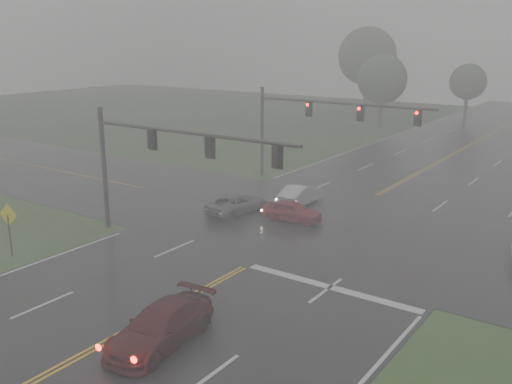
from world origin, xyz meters
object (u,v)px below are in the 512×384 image
Objects in this scene: sedan_maroon at (161,344)px; sedan_silver at (301,204)px; signal_gantry_near at (154,152)px; car_grey at (237,213)px; signal_gantry_far at (311,118)px; sedan_red at (292,221)px.

sedan_maroon reaches higher than sedan_silver.
signal_gantry_near is at bearing 129.26° from sedan_maroon.
signal_gantry_near is (-0.46, -6.58, 4.95)m from car_grey.
sedan_silver is at bearing -65.93° from signal_gantry_far.
sedan_silver is 4.64m from car_grey.
car_grey is 8.24m from signal_gantry_near.
sedan_maroon is 1.33× the size of sedan_red.
signal_gantry_far is (-7.52, 23.99, 5.01)m from sedan_maroon.
sedan_silver is 0.31× the size of signal_gantry_near.
car_grey is at bearing -89.25° from signal_gantry_far.
car_grey is 0.33× the size of signal_gantry_near.
sedan_maroon is 15.47m from sedan_red.
sedan_maroon is 1.21× the size of sedan_silver.
signal_gantry_near is 0.94× the size of signal_gantry_far.
signal_gantry_near is (-7.85, 7.90, 4.95)m from sedan_maroon.
signal_gantry_near reaches higher than sedan_silver.
signal_gantry_near reaches higher than sedan_maroon.
signal_gantry_far reaches higher than sedan_red.
signal_gantry_far is at bearing -83.17° from car_grey.
car_grey is 10.75m from signal_gantry_far.
sedan_maroon is at bearing -72.59° from signal_gantry_far.
sedan_maroon is at bearing -45.18° from signal_gantry_near.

